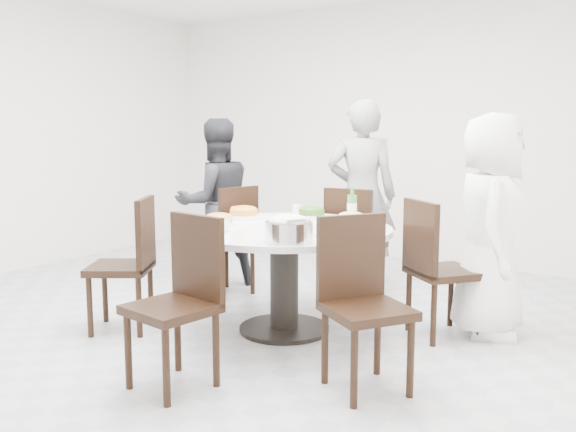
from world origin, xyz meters
The scene contains 22 objects.
floor centered at (0.00, 0.00, 0.00)m, with size 6.00×6.00×0.01m, color #AFB0B4.
wall_back centered at (0.00, 3.00, 1.40)m, with size 6.00×0.01×2.80m, color white.
dining_table centered at (0.33, 0.20, 0.38)m, with size 1.50×1.50×0.75m, color white.
chair_ne centered at (1.32, 0.70, 0.47)m, with size 0.42×0.42×0.95m, color black.
chair_n centered at (0.38, 1.26, 0.47)m, with size 0.42×0.42×0.95m, color black.
chair_nw centered at (-0.63, 0.75, 0.47)m, with size 0.42×0.42×0.95m, color black.
chair_sw centered at (-0.67, -0.39, 0.47)m, with size 0.42×0.42×0.95m, color black.
chair_s centered at (0.33, -0.94, 0.47)m, with size 0.42×0.42×0.95m, color black.
chair_se centered at (1.25, -0.40, 0.47)m, with size 0.42×0.42×0.95m, color black.
diner_right centered at (1.56, 0.90, 0.77)m, with size 0.75×0.49×1.54m, color white.
diner_middle centered at (0.27, 1.57, 0.84)m, with size 0.62×0.40×1.69m, color black.
diner_left centered at (-0.90, 0.97, 0.76)m, with size 0.74×0.58×1.52m, color black.
dish_greens centered at (0.28, 0.68, 0.78)m, with size 0.25×0.25×0.07m, color white.
dish_pale centered at (0.68, 0.54, 0.78)m, with size 0.24×0.24×0.07m, color white.
dish_orange centered at (-0.16, 0.39, 0.79)m, with size 0.27×0.27×0.07m, color white.
dish_redbrown centered at (0.81, 0.05, 0.78)m, with size 0.27×0.27×0.07m, color white.
dish_tofu centered at (-0.08, -0.01, 0.78)m, with size 0.25×0.25×0.06m, color white.
rice_bowl centered at (0.67, -0.27, 0.81)m, with size 0.29×0.29×0.12m, color silver.
soup_bowl centered at (0.03, -0.24, 0.79)m, with size 0.26×0.26×0.08m, color white.
beverage_bottle centered at (0.60, 0.71, 0.87)m, with size 0.07×0.07×0.25m, color #397A30.
tea_cups centered at (0.34, 0.80, 0.79)m, with size 0.07×0.07×0.08m, color white.
chopsticks centered at (0.36, 0.87, 0.76)m, with size 0.24×0.04×0.01m, color tan, non-canonical shape.
Camera 1 is at (2.60, -3.32, 1.41)m, focal length 38.00 mm.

